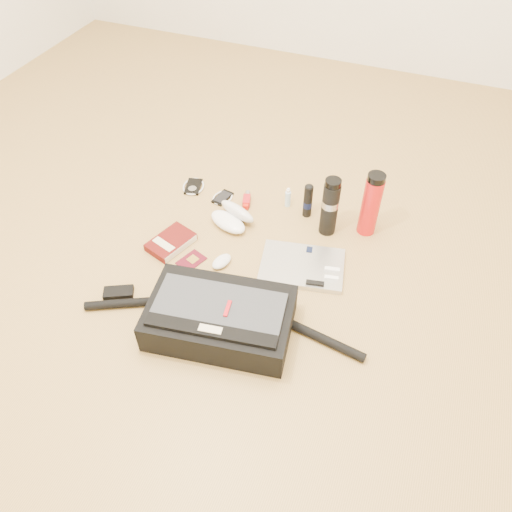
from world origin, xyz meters
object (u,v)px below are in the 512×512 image
messenger_bag (219,318)px  laptop (302,266)px  thermos_black (330,207)px  book (171,242)px  thermos_red (371,204)px

messenger_bag → laptop: 0.43m
thermos_black → book: bearing=-151.0°
thermos_black → messenger_bag: bearing=-108.9°
thermos_red → thermos_black: bearing=-157.9°
messenger_bag → book: 0.48m
messenger_bag → book: bearing=130.6°
book → thermos_red: bearing=46.1°
messenger_bag → thermos_black: bearing=62.3°
book → messenger_bag: bearing=-22.2°
messenger_bag → laptop: (0.19, 0.39, -0.05)m
laptop → thermos_black: 0.28m
messenger_bag → book: messenger_bag is taller
thermos_black → laptop: bearing=-97.3°
laptop → thermos_red: (0.19, 0.31, 0.13)m
book → laptop: bearing=26.3°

